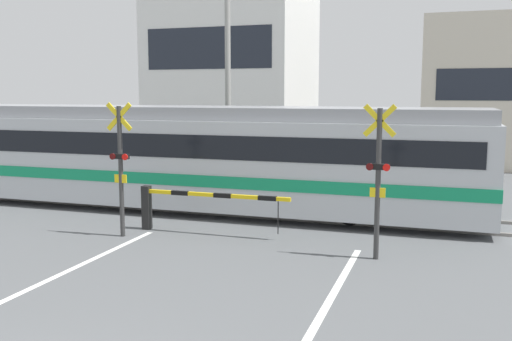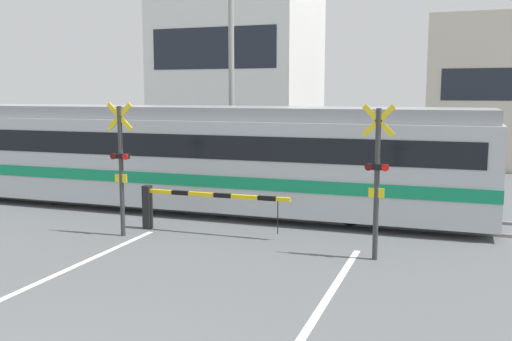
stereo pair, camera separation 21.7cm
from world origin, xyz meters
The scene contains 11 objects.
rail_track_near centered at (0.00, 10.83, 0.04)m, with size 50.00×0.10×0.08m.
rail_track_far centered at (0.00, 12.26, 0.04)m, with size 50.00×0.10×0.08m.
commuter_train centered at (-3.89, 11.55, 1.65)m, with size 19.07×3.05×3.07m.
crossing_barrier_near centered at (-1.84, 8.72, 0.78)m, with size 3.90×0.20×1.12m.
crossing_barrier_far centered at (1.84, 14.45, 0.78)m, with size 3.90×0.20×1.12m.
crossing_signal_left centered at (-3.04, 7.88, 1.79)m, with size 0.68×0.15×3.24m.
crossing_signal_right centered at (3.04, 7.88, 1.79)m, with size 0.68×0.15×3.24m.
pedestrian centered at (1.10, 16.39, 0.98)m, with size 0.38×0.22×1.70m.
building_left_of_street centered at (-7.19, 26.86, 5.19)m, with size 8.00×7.84×10.37m.
building_right_of_street centered at (7.13, 26.86, 3.49)m, with size 7.88×7.84×6.97m.
utility_pole_streetside centered at (-3.79, 16.95, 4.31)m, with size 0.22×0.22×8.63m.
Camera 1 is at (4.33, -3.95, 3.46)m, focal length 40.00 mm.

